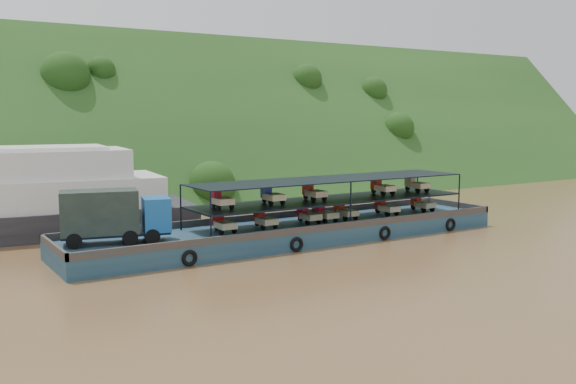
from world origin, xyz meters
TOP-DOWN VIEW (x-y plane):
  - ground at (0.00, 0.00)m, footprint 160.00×160.00m
  - hillside at (0.00, 36.00)m, footprint 140.00×39.60m
  - cargo_barge at (-5.18, -0.73)m, footprint 35.00×7.18m

SIDE VIEW (x-z plane):
  - ground at x=0.00m, z-range 0.00..0.00m
  - hillside at x=0.00m, z-range -19.80..19.80m
  - cargo_barge at x=-5.18m, z-range -1.18..3.50m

